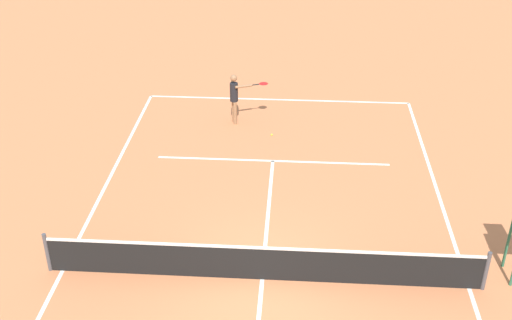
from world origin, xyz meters
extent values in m
plane|color=#D37A4C|center=(0.00, 0.00, 0.00)|extent=(60.00, 60.00, 0.00)
cube|color=white|center=(0.00, -10.36, 0.00)|extent=(9.74, 0.10, 0.01)
cube|color=white|center=(-4.87, 0.00, 0.00)|extent=(0.10, 20.73, 0.01)
cube|color=white|center=(4.87, 0.00, 0.00)|extent=(0.10, 20.73, 0.01)
cube|color=white|center=(0.00, -5.70, 0.00)|extent=(7.30, 0.10, 0.01)
cube|color=white|center=(0.00, 0.00, 0.00)|extent=(0.10, 11.40, 0.01)
cylinder|color=#4C4C51|center=(-5.17, 0.00, 0.54)|extent=(0.10, 0.10, 1.07)
cylinder|color=#4C4C51|center=(5.17, 0.00, 0.54)|extent=(0.10, 0.10, 1.07)
cube|color=black|center=(0.00, 0.00, 0.46)|extent=(10.34, 0.03, 0.91)
cube|color=white|center=(0.00, 0.00, 0.93)|extent=(10.34, 0.04, 0.06)
cylinder|color=#9E704C|center=(1.50, -8.41, 0.42)|extent=(0.12, 0.12, 0.84)
cylinder|color=#9E704C|center=(1.43, -8.22, 0.42)|extent=(0.12, 0.12, 0.84)
cylinder|color=black|center=(1.47, -8.31, 1.17)|extent=(0.28, 0.28, 0.66)
sphere|color=#9E704C|center=(1.47, -8.31, 1.69)|extent=(0.24, 0.24, 0.24)
cylinder|color=#9E704C|center=(1.53, -8.48, 1.21)|extent=(0.09, 0.09, 0.59)
cylinder|color=#9E704C|center=(1.13, -8.25, 1.43)|extent=(0.58, 0.30, 0.09)
cylinder|color=black|center=(0.73, -8.40, 1.43)|extent=(0.26, 0.13, 0.04)
ellipsoid|color=red|center=(0.46, -8.51, 1.43)|extent=(0.40, 0.38, 0.04)
sphere|color=#CCE033|center=(0.12, -7.42, 0.03)|extent=(0.07, 0.07, 0.07)
cylinder|color=#2D6B4C|center=(-5.86, -0.88, 0.78)|extent=(0.07, 0.07, 1.55)
camera|label=1|loc=(-0.66, 12.00, 10.16)|focal=45.44mm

